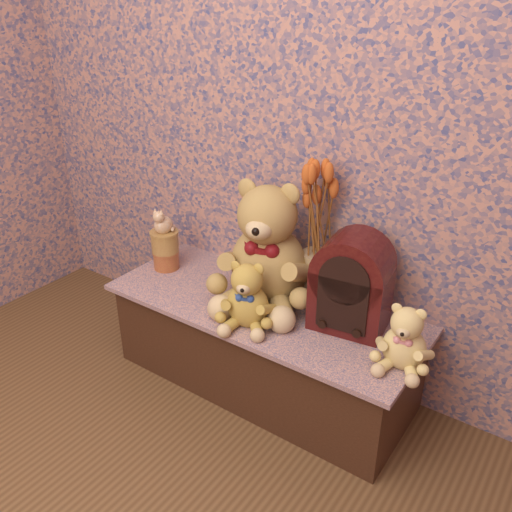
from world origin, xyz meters
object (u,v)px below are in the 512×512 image
at_px(teddy_medium, 248,290).
at_px(ceramic_vase, 315,276).
at_px(teddy_small, 406,333).
at_px(cathedral_radio, 352,281).
at_px(biscuit_tin_lower, 166,259).
at_px(cat_figurine, 163,219).
at_px(teddy_large, 269,236).

bearing_deg(teddy_medium, ceramic_vase, 45.92).
bearing_deg(teddy_small, cathedral_radio, 149.49).
bearing_deg(biscuit_tin_lower, cat_figurine, 0.00).
relative_size(teddy_small, ceramic_vase, 1.19).
bearing_deg(cathedral_radio, teddy_medium, -156.31).
height_order(teddy_medium, ceramic_vase, teddy_medium).
bearing_deg(teddy_small, cat_figurine, 169.64).
distance_m(teddy_small, ceramic_vase, 0.50).
bearing_deg(ceramic_vase, teddy_large, -151.32).
distance_m(teddy_small, cat_figurine, 1.15).
relative_size(teddy_medium, teddy_small, 1.12).
relative_size(teddy_large, biscuit_tin_lower, 4.69).
bearing_deg(teddy_small, teddy_medium, -178.63).
height_order(ceramic_vase, cat_figurine, cat_figurine).
relative_size(teddy_small, cathedral_radio, 0.66).
bearing_deg(cat_figurine, biscuit_tin_lower, 0.00).
height_order(teddy_large, teddy_medium, teddy_large).
bearing_deg(teddy_medium, teddy_small, -12.80).
distance_m(teddy_large, cathedral_radio, 0.38).
xyz_separation_m(teddy_small, ceramic_vase, (-0.46, 0.21, -0.02)).
relative_size(teddy_medium, ceramic_vase, 1.34).
distance_m(teddy_medium, cat_figurine, 0.59).
bearing_deg(cathedral_radio, cat_figurine, 175.55).
height_order(biscuit_tin_lower, cat_figurine, cat_figurine).
bearing_deg(ceramic_vase, teddy_medium, -112.22).
bearing_deg(biscuit_tin_lower, cathedral_radio, 3.50).
bearing_deg(cat_figurine, ceramic_vase, 2.74).
bearing_deg(biscuit_tin_lower, ceramic_vase, 12.57).
bearing_deg(teddy_small, teddy_large, 161.94).
height_order(teddy_large, cat_figurine, teddy_large).
bearing_deg(cathedral_radio, teddy_small, -30.76).
relative_size(teddy_large, cathedral_radio, 1.43).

